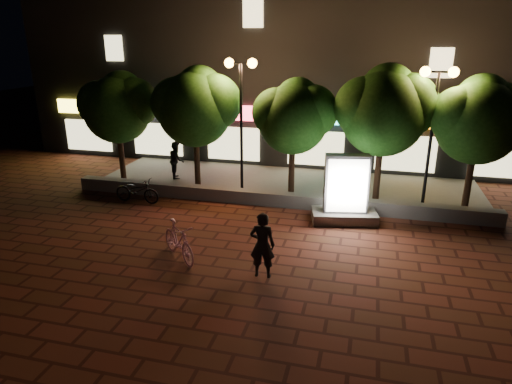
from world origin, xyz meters
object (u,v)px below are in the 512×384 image
(tree_far_left, at_px, (118,105))
(scooter_pink, at_px, (179,241))
(tree_far_right, at_px, (480,117))
(rider, at_px, (262,245))
(scooter_parked, at_px, (137,190))
(tree_mid, at_px, (295,114))
(pedestrian, at_px, (177,160))
(tree_right, at_px, (385,108))
(ad_kiosk, at_px, (345,195))
(street_lamp_left, at_px, (241,92))
(tree_left, at_px, (196,104))
(street_lamp_right, at_px, (436,101))

(tree_far_left, xyz_separation_m, scooter_pink, (5.36, -6.39, -2.74))
(tree_far_right, relative_size, rider, 2.65)
(rider, height_order, scooter_parked, rider)
(tree_far_left, height_order, scooter_parked, tree_far_left)
(tree_mid, distance_m, scooter_parked, 6.68)
(pedestrian, bearing_deg, scooter_parked, 148.96)
(tree_right, bearing_deg, tree_far_right, -0.00)
(tree_far_left, xyz_separation_m, tree_far_right, (14.00, 0.00, 0.08))
(tree_right, bearing_deg, pedestrian, 175.63)
(tree_right, xyz_separation_m, ad_kiosk, (-1.10, -2.40, -2.62))
(tree_mid, xyz_separation_m, scooter_parked, (-5.57, -2.46, -2.74))
(tree_far_left, distance_m, scooter_parked, 4.21)
(tree_right, relative_size, pedestrian, 3.10)
(tree_right, relative_size, street_lamp_left, 0.98)
(tree_mid, distance_m, rider, 7.14)
(tree_left, xyz_separation_m, scooter_pink, (1.85, -6.39, -2.89))
(tree_right, relative_size, ad_kiosk, 2.15)
(tree_right, distance_m, street_lamp_left, 5.38)
(scooter_pink, distance_m, scooter_parked, 5.21)
(tree_left, distance_m, rider, 8.43)
(tree_far_left, height_order, street_lamp_right, street_lamp_right)
(scooter_parked, height_order, pedestrian, pedestrian)
(tree_far_left, relative_size, tree_mid, 1.03)
(tree_far_right, distance_m, rider, 9.44)
(tree_far_right, distance_m, street_lamp_left, 8.58)
(scooter_parked, bearing_deg, tree_right, -71.98)
(tree_mid, relative_size, tree_far_right, 0.95)
(tree_mid, xyz_separation_m, tree_right, (3.31, 0.00, 0.35))
(street_lamp_right, bearing_deg, tree_far_left, 178.79)
(tree_left, height_order, tree_mid, tree_left)
(tree_mid, height_order, rider, tree_mid)
(tree_far_right, bearing_deg, scooter_pink, -143.55)
(street_lamp_left, bearing_deg, tree_mid, 7.31)
(street_lamp_right, relative_size, scooter_pink, 2.69)
(ad_kiosk, height_order, scooter_parked, ad_kiosk)
(tree_far_left, relative_size, street_lamp_right, 0.93)
(tree_far_right, xyz_separation_m, scooter_pink, (-8.64, -6.39, -2.81))
(rider, bearing_deg, tree_right, -117.41)
(tree_mid, bearing_deg, tree_right, 0.00)
(street_lamp_left, distance_m, street_lamp_right, 7.00)
(scooter_pink, xyz_separation_m, rider, (2.51, -0.36, 0.34))
(tree_mid, relative_size, ad_kiosk, 1.91)
(rider, distance_m, scooter_parked, 7.33)
(tree_far_left, distance_m, street_lamp_left, 5.50)
(scooter_parked, bearing_deg, ad_kiosk, -87.06)
(tree_far_right, bearing_deg, street_lamp_left, -178.24)
(tree_right, relative_size, tree_far_right, 1.06)
(street_lamp_left, distance_m, scooter_parked, 5.46)
(tree_far_right, height_order, scooter_pink, tree_far_right)
(street_lamp_left, xyz_separation_m, scooter_parked, (-3.52, -2.20, -3.55))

